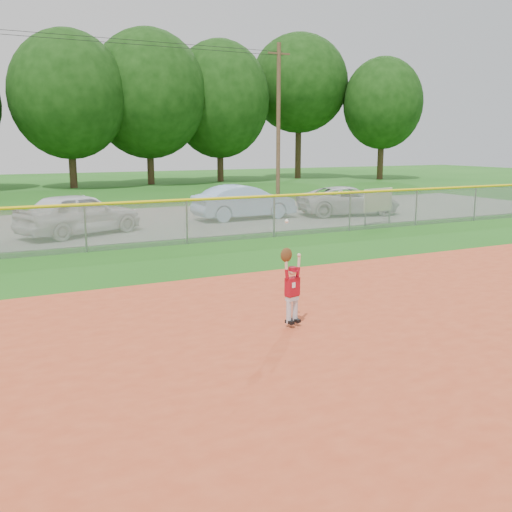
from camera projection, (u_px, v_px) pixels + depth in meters
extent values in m
plane|color=#1B5613|center=(369.00, 329.00, 10.55)|extent=(120.00, 120.00, 0.00)
cube|color=#B94121|center=(503.00, 389.00, 7.91)|extent=(24.00, 16.00, 0.04)
cube|color=slate|center=(141.00, 222.00, 24.62)|extent=(44.00, 10.00, 0.03)
imported|color=silver|center=(79.00, 214.00, 20.98)|extent=(4.98, 3.54, 1.57)
imported|color=#96B7E0|center=(244.00, 202.00, 25.40)|extent=(4.64, 1.77, 1.51)
imported|color=silver|center=(349.00, 201.00, 26.87)|extent=(5.14, 3.06, 1.34)
cylinder|color=gray|center=(365.00, 213.00, 23.29)|extent=(0.06, 0.06, 1.15)
cylinder|color=gray|center=(389.00, 210.00, 24.22)|extent=(0.06, 0.06, 1.15)
cube|color=#F4EEC7|center=(378.00, 200.00, 23.66)|extent=(1.69, 0.40, 0.95)
cube|color=gray|center=(187.00, 222.00, 19.20)|extent=(40.00, 0.03, 1.50)
cylinder|color=yellow|center=(186.00, 200.00, 19.05)|extent=(40.00, 0.10, 0.10)
cylinder|color=gray|center=(85.00, 229.00, 17.75)|extent=(0.06, 0.06, 1.50)
cylinder|color=gray|center=(187.00, 222.00, 19.20)|extent=(0.06, 0.06, 1.50)
cylinder|color=gray|center=(274.00, 217.00, 20.65)|extent=(0.06, 0.06, 1.50)
cylinder|color=gray|center=(350.00, 212.00, 22.10)|extent=(0.06, 0.06, 1.50)
cylinder|color=gray|center=(416.00, 208.00, 23.55)|extent=(0.06, 0.06, 1.50)
cylinder|color=gray|center=(475.00, 204.00, 25.00)|extent=(0.06, 0.06, 1.50)
cylinder|color=#4C3823|center=(278.00, 123.00, 33.36)|extent=(0.24, 0.24, 9.00)
cube|color=#4C3823|center=(279.00, 53.00, 32.60)|extent=(1.40, 0.10, 0.10)
cylinder|color=black|center=(122.00, 43.00, 28.71)|extent=(18.50, 0.02, 0.02)
cylinder|color=black|center=(122.00, 39.00, 28.67)|extent=(18.50, 0.02, 0.02)
cylinder|color=#422D1C|center=(72.00, 157.00, 42.98)|extent=(0.56, 0.56, 4.64)
ellipsoid|color=#193F0F|center=(68.00, 95.00, 42.10)|extent=(8.57, 8.57, 9.43)
cylinder|color=#422D1C|center=(150.00, 154.00, 46.79)|extent=(0.56, 0.56, 4.89)
ellipsoid|color=#193F0F|center=(148.00, 94.00, 45.86)|extent=(9.41, 9.41, 10.28)
cylinder|color=#422D1C|center=(220.00, 154.00, 50.22)|extent=(0.56, 0.56, 4.78)
ellipsoid|color=#193F0F|center=(220.00, 99.00, 49.31)|extent=(8.62, 8.62, 10.06)
cylinder|color=#422D1C|center=(298.00, 147.00, 54.61)|extent=(0.56, 0.56, 5.99)
ellipsoid|color=#193F0F|center=(299.00, 83.00, 53.47)|extent=(9.18, 9.18, 9.14)
cylinder|color=#422D1C|center=(381.00, 154.00, 53.18)|extent=(0.56, 0.56, 4.69)
ellipsoid|color=#193F0F|center=(383.00, 103.00, 52.28)|extent=(7.23, 7.23, 8.32)
cylinder|color=silver|center=(289.00, 312.00, 10.46)|extent=(0.12, 0.12, 0.44)
cylinder|color=silver|center=(295.00, 310.00, 10.56)|extent=(0.12, 0.12, 0.44)
cube|color=black|center=(290.00, 322.00, 10.47)|extent=(0.13, 0.19, 0.06)
cube|color=black|center=(296.00, 320.00, 10.57)|extent=(0.13, 0.19, 0.06)
cube|color=silver|center=(292.00, 298.00, 10.46)|extent=(0.25, 0.17, 0.09)
cube|color=maroon|center=(292.00, 295.00, 10.45)|extent=(0.26, 0.18, 0.04)
cube|color=#A10B19|center=(292.00, 286.00, 10.42)|extent=(0.29, 0.20, 0.33)
cube|color=white|center=(294.00, 285.00, 10.33)|extent=(0.08, 0.02, 0.10)
sphere|color=beige|center=(293.00, 271.00, 10.36)|extent=(0.18, 0.18, 0.15)
cylinder|color=maroon|center=(293.00, 269.00, 10.35)|extent=(0.18, 0.18, 0.07)
cube|color=maroon|center=(296.00, 271.00, 10.30)|extent=(0.13, 0.11, 0.01)
cylinder|color=#A10B19|center=(287.00, 274.00, 10.28)|extent=(0.10, 0.08, 0.18)
cylinder|color=beige|center=(286.00, 264.00, 10.23)|extent=(0.08, 0.07, 0.20)
ellipsoid|color=#4C2D14|center=(286.00, 255.00, 10.20)|extent=(0.25, 0.15, 0.26)
sphere|color=white|center=(287.00, 221.00, 10.08)|extent=(0.08, 0.08, 0.07)
cylinder|color=#A10B19|center=(298.00, 272.00, 10.45)|extent=(0.10, 0.08, 0.18)
cylinder|color=beige|center=(299.00, 262.00, 10.43)|extent=(0.08, 0.07, 0.20)
sphere|color=beige|center=(299.00, 255.00, 10.40)|extent=(0.08, 0.08, 0.07)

